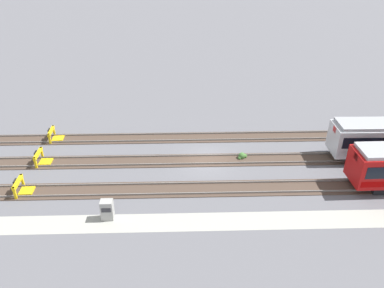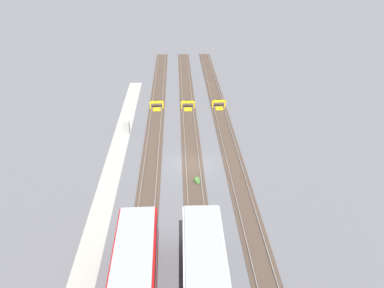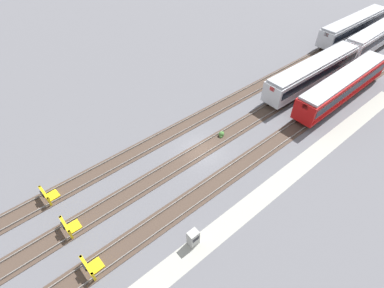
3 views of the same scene
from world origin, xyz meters
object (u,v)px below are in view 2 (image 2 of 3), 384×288
at_px(bumper_stop_nearest_track, 157,106).
at_px(weed_clump, 197,180).
at_px(bumper_stop_near_inner_track, 188,106).
at_px(electrical_cabinet, 127,128).
at_px(bumper_stop_middle_track, 219,105).

relative_size(bumper_stop_nearest_track, weed_clump, 2.18).
bearing_deg(bumper_stop_nearest_track, weed_clump, 14.17).
bearing_deg(bumper_stop_nearest_track, bumper_stop_near_inner_track, 87.72).
xyz_separation_m(bumper_stop_nearest_track, electrical_cabinet, (7.54, -3.41, 0.29)).
relative_size(bumper_stop_nearest_track, electrical_cabinet, 1.25).
distance_m(bumper_stop_nearest_track, weed_clump, 19.35).
bearing_deg(bumper_stop_middle_track, weed_clump, -12.54).
bearing_deg(bumper_stop_near_inner_track, electrical_cabinet, -46.84).
bearing_deg(bumper_stop_near_inner_track, bumper_stop_middle_track, 91.63).
height_order(bumper_stop_nearest_track, bumper_stop_middle_track, same).
bearing_deg(bumper_stop_near_inner_track, bumper_stop_nearest_track, -92.28).
distance_m(bumper_stop_nearest_track, bumper_stop_near_inner_track, 4.44).
height_order(bumper_stop_middle_track, weed_clump, bumper_stop_middle_track).
bearing_deg(electrical_cabinet, weed_clump, 35.95).
bearing_deg(bumper_stop_near_inner_track, weed_clump, 0.91).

